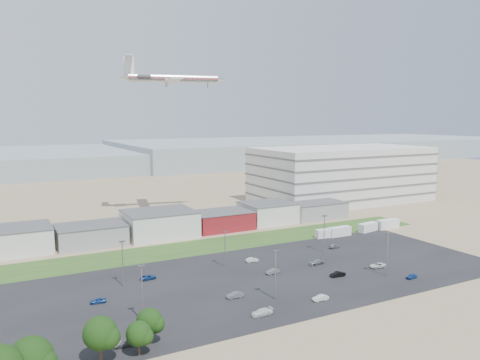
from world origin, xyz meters
TOP-DOWN VIEW (x-y plane):
  - ground at (0.00, 0.00)m, footprint 700.00×700.00m
  - parking_lot at (5.00, 20.00)m, footprint 120.00×50.00m
  - grass_strip at (0.00, 52.00)m, footprint 160.00×16.00m
  - hills_backdrop at (40.00, 315.00)m, footprint 700.00×200.00m
  - building_row at (-17.00, 71.00)m, footprint 170.00×20.00m
  - parking_garage at (90.00, 95.00)m, footprint 80.00×40.00m
  - box_trailer_a at (40.90, 43.48)m, footprint 7.51×3.17m
  - box_trailer_b at (45.85, 42.95)m, footprint 7.97×2.50m
  - box_trailer_c at (58.55, 43.39)m, footprint 8.08×3.81m
  - box_trailer_d at (67.43, 43.22)m, footprint 8.63×2.75m
  - tree_mid at (-39.62, -2.59)m, footprint 5.72×5.72m
  - tree_right at (-33.70, -3.16)m, footprint 4.38×4.38m
  - tree_near at (-31.00, -0.08)m, footprint 4.75×4.75m
  - lightpole_front_l at (-29.54, 9.19)m, footprint 1.29×0.54m
  - lightpole_front_m at (-1.50, 6.90)m, footprint 1.25×0.52m
  - lightpole_front_r at (30.36, 6.76)m, footprint 1.26×0.53m
  - lightpole_back_l at (-28.21, 29.48)m, footprint 1.26×0.52m
  - lightpole_back_m at (-1.41, 31.44)m, footprint 1.12×0.46m
  - lightpole_back_r at (29.51, 30.20)m, footprint 1.27×0.53m
  - airliner at (8.63, 95.37)m, footprint 45.43×35.32m
  - parked_car_0 at (33.12, 12.55)m, footprint 4.55×2.33m
  - parked_car_1 at (19.49, 11.90)m, footprint 3.97×1.61m
  - parked_car_2 at (34.39, 2.62)m, footprint 3.34×1.69m
  - parked_car_3 at (-8.20, 1.07)m, footprint 4.46×1.85m
  - parked_car_4 at (-8.76, 11.51)m, footprint 3.80×1.41m
  - parked_car_5 at (-35.28, 22.16)m, footprint 3.40×1.67m
  - parked_car_7 at (6.64, 21.09)m, footprint 3.77×1.71m
  - parked_car_8 at (35.05, 32.31)m, footprint 3.79×1.91m
  - parked_car_9 at (-21.73, 31.45)m, footprint 4.14×2.30m
  - parked_car_10 at (-34.89, 1.21)m, footprint 4.28×1.76m
  - parked_car_11 at (6.95, 31.96)m, footprint 3.53×1.51m
  - parked_car_12 at (20.79, 22.13)m, footprint 4.51×1.99m
  - parked_car_13 at (6.51, 1.76)m, footprint 3.64×1.44m

SIDE VIEW (x-z plane):
  - ground at x=0.00m, z-range 0.00..0.00m
  - parking_lot at x=5.00m, z-range 0.00..0.01m
  - grass_strip at x=0.00m, z-range 0.00..0.02m
  - parked_car_2 at x=34.39m, z-range 0.00..1.09m
  - parked_car_9 at x=-21.73m, z-range 0.00..1.10m
  - parked_car_5 at x=-35.28m, z-range 0.00..1.12m
  - parked_car_11 at x=6.95m, z-range 0.00..1.13m
  - parked_car_13 at x=6.51m, z-range 0.00..1.18m
  - parked_car_7 at x=6.64m, z-range 0.00..1.20m
  - parked_car_0 at x=33.12m, z-range 0.00..1.23m
  - parked_car_8 at x=35.05m, z-range 0.00..1.24m
  - parked_car_10 at x=-34.89m, z-range 0.00..1.24m
  - parked_car_4 at x=-8.76m, z-range 0.00..1.24m
  - parked_car_1 at x=19.49m, z-range 0.00..1.28m
  - parked_car_12 at x=20.79m, z-range 0.00..1.29m
  - parked_car_3 at x=-8.20m, z-range 0.00..1.29m
  - box_trailer_a at x=40.90m, z-range 0.00..2.73m
  - box_trailer_c at x=58.55m, z-range 0.00..2.91m
  - box_trailer_b at x=45.85m, z-range 0.00..2.99m
  - box_trailer_d at x=67.43m, z-range 0.00..3.23m
  - tree_right at x=-33.70m, z-range 0.00..6.56m
  - tree_near at x=-31.00m, z-range 0.00..7.12m
  - building_row at x=-17.00m, z-range 0.00..8.00m
  - tree_mid at x=-39.62m, z-range 0.00..8.58m
  - hills_backdrop at x=40.00m, z-range 0.00..9.00m
  - lightpole_back_m at x=-1.41m, z-range 0.00..9.48m
  - lightpole_front_m at x=-1.50m, z-range 0.00..10.64m
  - lightpole_back_l at x=-28.21m, z-range 0.00..10.69m
  - lightpole_front_r at x=30.36m, z-range 0.00..10.74m
  - lightpole_back_r at x=29.51m, z-range 0.00..10.79m
  - lightpole_front_l at x=-29.54m, z-range 0.00..10.94m
  - parking_garage at x=90.00m, z-range 0.00..25.00m
  - airliner at x=8.63m, z-range 47.15..59.18m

